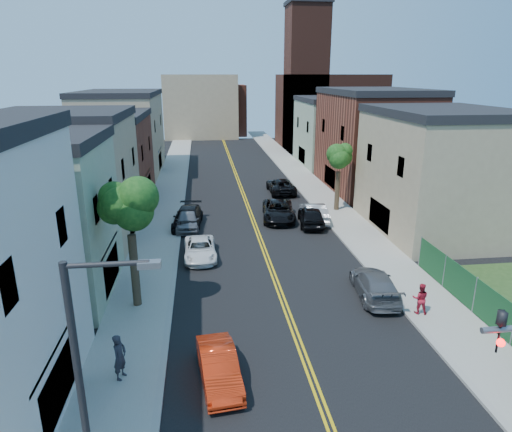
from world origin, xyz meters
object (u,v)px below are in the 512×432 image
object	(u,v)px
white_pickup	(200,249)
black_car_left	(188,218)
black_car_right	(311,215)
silver_car_right	(314,212)
black_suv_lane	(278,211)
pedestrian_right	(420,298)
grey_car_left	(188,220)
dark_car_right_far	(281,186)
red_sedan	(219,367)
pedestrian_left	(120,357)
grey_car_right	(375,284)

from	to	relation	value
white_pickup	black_car_left	world-z (taller)	black_car_left
black_car_right	silver_car_right	world-z (taller)	black_car_right
black_suv_lane	pedestrian_right	size ratio (longest dim) A/B	3.44
grey_car_left	pedestrian_right	xyz separation A→B (m)	(12.20, -15.33, 0.20)
pedestrian_right	black_car_left	bearing A→B (deg)	-33.51
dark_car_right_far	black_suv_lane	size ratio (longest dim) A/B	0.96
black_car_left	dark_car_right_far	xyz separation A→B (m)	(9.49, 10.00, -0.01)
red_sedan	black_car_right	xyz separation A→B (m)	(8.43, 19.05, 0.15)
red_sedan	black_car_left	distance (m)	19.93
black_suv_lane	pedestrian_right	bearing A→B (deg)	-68.48
white_pickup	dark_car_right_far	xyz separation A→B (m)	(8.51, 16.77, 0.13)
pedestrian_left	grey_car_right	bearing A→B (deg)	-44.37
pedestrian_left	pedestrian_right	distance (m)	14.86
black_suv_lane	pedestrian_left	xyz separation A→B (m)	(-9.94, -20.34, 0.33)
grey_car_left	pedestrian_right	bearing A→B (deg)	-50.59
black_car_left	dark_car_right_far	world-z (taller)	black_car_left
black_car_left	silver_car_right	bearing A→B (deg)	6.00
grey_car_right	grey_car_left	bearing A→B (deg)	-44.13
grey_car_right	black_suv_lane	size ratio (longest dim) A/B	0.88
pedestrian_left	grey_car_left	bearing A→B (deg)	14.61
black_car_right	grey_car_right	bearing A→B (deg)	100.13
black_suv_lane	pedestrian_right	xyz separation A→B (m)	(4.50, -16.87, 0.19)
grey_car_left	white_pickup	bearing A→B (deg)	-80.16
silver_car_right	black_car_left	bearing A→B (deg)	2.91
black_car_left	pedestrian_right	world-z (taller)	pedestrian_right
black_car_left	pedestrian_right	size ratio (longest dim) A/B	3.22
grey_car_left	black_car_left	size ratio (longest dim) A/B	0.86
black_car_left	black_car_right	size ratio (longest dim) A/B	1.10
black_car_left	pedestrian_left	world-z (taller)	pedestrian_left
red_sedan	white_pickup	size ratio (longest dim) A/B	0.90
grey_car_right	dark_car_right_far	distance (m)	23.56
red_sedan	grey_car_left	size ratio (longest dim) A/B	0.90
grey_car_left	black_car_right	xyz separation A→B (m)	(10.13, -0.26, 0.04)
red_sedan	pedestrian_right	size ratio (longest dim) A/B	2.49
black_car_right	pedestrian_right	xyz separation A→B (m)	(2.07, -15.06, 0.15)
grey_car_left	pedestrian_left	world-z (taller)	pedestrian_left
dark_car_right_far	pedestrian_left	xyz separation A→B (m)	(-11.74, -29.35, 0.36)
red_sedan	silver_car_right	size ratio (longest dim) A/B	0.85
black_car_right	black_suv_lane	distance (m)	3.03
red_sedan	dark_car_right_far	world-z (taller)	dark_car_right_far
pedestrian_left	black_suv_lane	bearing A→B (deg)	-4.62
grey_car_left	black_car_right	world-z (taller)	black_car_right
grey_car_left	black_car_left	distance (m)	0.55
red_sedan	dark_car_right_far	xyz separation A→B (m)	(7.79, 29.87, 0.08)
silver_car_right	white_pickup	bearing A→B (deg)	37.90
silver_car_right	pedestrian_left	size ratio (longest dim) A/B	2.50
dark_car_right_far	black_suv_lane	bearing A→B (deg)	78.37
black_car_left	pedestrian_right	distance (m)	20.02
white_pickup	black_car_right	distance (m)	10.92
white_pickup	dark_car_right_far	distance (m)	18.81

